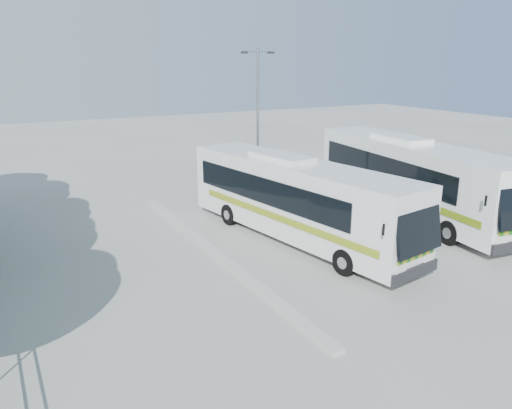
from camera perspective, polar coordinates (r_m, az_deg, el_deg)
ground at (r=18.96m, az=3.88°, el=-6.26°), size 100.00×100.00×0.00m
kerb_divider at (r=19.57m, az=-5.01°, el=-5.31°), size 0.40×16.00×0.15m
coach_main at (r=20.47m, az=4.69°, el=0.74°), size 4.21×11.99×3.27m
coach_adjacent at (r=24.87m, az=17.40°, el=3.12°), size 3.94×12.76×3.48m
lamppost at (r=27.98m, az=0.20°, el=10.28°), size 1.92×0.29×7.83m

